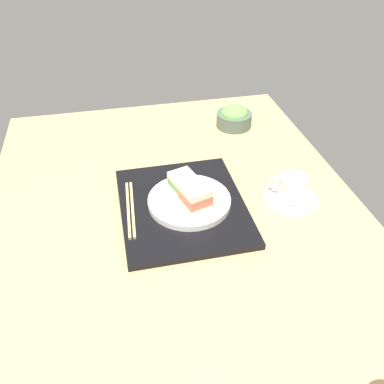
{
  "coord_description": "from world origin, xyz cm",
  "views": [
    {
      "loc": [
        76.29,
        -13.77,
        70.25
      ],
      "look_at": [
        -6.2,
        4.33,
        5.0
      ],
      "focal_mm": 38.16,
      "sensor_mm": 36.0,
      "label": 1
    }
  ],
  "objects_px": {
    "coffee_cup": "(291,190)",
    "salad_bowl": "(234,117)",
    "sandwich_plate": "(189,201)",
    "sandwich_near": "(183,184)",
    "sandwich_far": "(195,197)",
    "chopsticks_pair": "(130,209)"
  },
  "relations": [
    {
      "from": "sandwich_far",
      "to": "chopsticks_pair",
      "type": "relative_size",
      "value": 0.39
    },
    {
      "from": "coffee_cup",
      "to": "salad_bowl",
      "type": "bearing_deg",
      "value": -175.99
    },
    {
      "from": "salad_bowl",
      "to": "chopsticks_pair",
      "type": "bearing_deg",
      "value": -44.95
    },
    {
      "from": "sandwich_plate",
      "to": "coffee_cup",
      "type": "distance_m",
      "value": 0.28
    },
    {
      "from": "sandwich_near",
      "to": "sandwich_far",
      "type": "xyz_separation_m",
      "value": [
        0.07,
        0.02,
        0.0
      ]
    },
    {
      "from": "sandwich_far",
      "to": "coffee_cup",
      "type": "bearing_deg",
      "value": 93.1
    },
    {
      "from": "chopsticks_pair",
      "to": "sandwich_near",
      "type": "bearing_deg",
      "value": 99.41
    },
    {
      "from": "salad_bowl",
      "to": "coffee_cup",
      "type": "height_order",
      "value": "salad_bowl"
    },
    {
      "from": "sandwich_near",
      "to": "coffee_cup",
      "type": "xyz_separation_m",
      "value": [
        0.05,
        0.29,
        -0.03
      ]
    },
    {
      "from": "salad_bowl",
      "to": "chopsticks_pair",
      "type": "distance_m",
      "value": 0.57
    },
    {
      "from": "sandwich_far",
      "to": "coffee_cup",
      "type": "distance_m",
      "value": 0.27
    },
    {
      "from": "salad_bowl",
      "to": "chopsticks_pair",
      "type": "xyz_separation_m",
      "value": [
        0.41,
        -0.4,
        -0.01
      ]
    },
    {
      "from": "sandwich_plate",
      "to": "chopsticks_pair",
      "type": "bearing_deg",
      "value": -93.08
    },
    {
      "from": "sandwich_far",
      "to": "coffee_cup",
      "type": "xyz_separation_m",
      "value": [
        -0.01,
        0.27,
        -0.03
      ]
    },
    {
      "from": "sandwich_far",
      "to": "salad_bowl",
      "type": "relative_size",
      "value": 0.71
    },
    {
      "from": "sandwich_near",
      "to": "sandwich_far",
      "type": "relative_size",
      "value": 0.98
    },
    {
      "from": "chopsticks_pair",
      "to": "coffee_cup",
      "type": "bearing_deg",
      "value": 86.55
    },
    {
      "from": "sandwich_plate",
      "to": "salad_bowl",
      "type": "bearing_deg",
      "value": 148.88
    },
    {
      "from": "salad_bowl",
      "to": "coffee_cup",
      "type": "relative_size",
      "value": 0.82
    },
    {
      "from": "sandwich_far",
      "to": "chopsticks_pair",
      "type": "height_order",
      "value": "sandwich_far"
    },
    {
      "from": "sandwich_plate",
      "to": "chopsticks_pair",
      "type": "relative_size",
      "value": 0.98
    },
    {
      "from": "sandwich_near",
      "to": "chopsticks_pair",
      "type": "relative_size",
      "value": 0.38
    }
  ]
}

